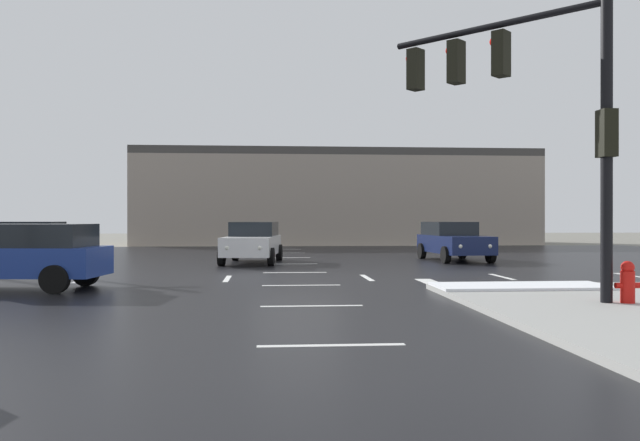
% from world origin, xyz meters
% --- Properties ---
extents(ground_plane, '(120.00, 120.00, 0.00)m').
position_xyz_m(ground_plane, '(0.00, 0.00, 0.00)').
color(ground_plane, slate).
extents(road_asphalt, '(44.00, 44.00, 0.02)m').
position_xyz_m(road_asphalt, '(0.00, 0.00, 0.01)').
color(road_asphalt, black).
rests_on(road_asphalt, ground_plane).
extents(snow_strip_curbside, '(4.00, 1.60, 0.06)m').
position_xyz_m(snow_strip_curbside, '(5.00, -4.00, 0.17)').
color(snow_strip_curbside, white).
rests_on(snow_strip_curbside, sidewalk_corner).
extents(lane_markings, '(36.15, 36.15, 0.01)m').
position_xyz_m(lane_markings, '(1.20, -1.38, 0.02)').
color(lane_markings, silver).
rests_on(lane_markings, road_asphalt).
extents(traffic_signal_mast, '(3.47, 3.76, 6.10)m').
position_xyz_m(traffic_signal_mast, '(4.47, -5.67, 4.32)').
color(traffic_signal_mast, black).
rests_on(traffic_signal_mast, sidewalk_corner).
extents(fire_hydrant, '(0.48, 0.26, 0.79)m').
position_xyz_m(fire_hydrant, '(5.90, -6.91, 0.54)').
color(fire_hydrant, red).
rests_on(fire_hydrant, sidewalk_corner).
extents(strip_building_background, '(26.78, 8.00, 6.33)m').
position_xyz_m(strip_building_background, '(3.82, 26.86, 3.17)').
color(strip_building_background, gray).
rests_on(strip_building_background, ground_plane).
extents(sedan_tan, '(4.66, 2.36, 1.58)m').
position_xyz_m(sedan_tan, '(-11.63, 10.72, 0.85)').
color(sedan_tan, tan).
rests_on(sedan_tan, road_asphalt).
extents(sedan_navy, '(2.26, 4.63, 1.58)m').
position_xyz_m(sedan_navy, '(6.69, 7.57, 0.85)').
color(sedan_navy, '#141E47').
rests_on(sedan_navy, road_asphalt).
extents(sedan_blue, '(4.68, 2.44, 1.58)m').
position_xyz_m(sedan_blue, '(-6.91, -2.42, 0.85)').
color(sedan_blue, navy).
rests_on(sedan_blue, road_asphalt).
extents(sedan_white, '(2.43, 4.68, 1.58)m').
position_xyz_m(sedan_white, '(-1.44, 6.82, 0.85)').
color(sedan_white, white).
rests_on(sedan_white, road_asphalt).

